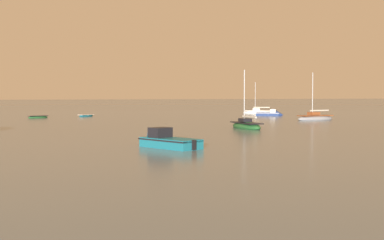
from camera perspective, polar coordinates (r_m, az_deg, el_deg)
The scene contains 7 objects.
rowboat_moored_0 at distance 80.31m, azimuth -11.76°, elevation 0.47°, with size 2.91×2.67×0.47m.
sailboat_moored_0 at distance 69.21m, azimuth 13.61°, elevation 0.22°, with size 6.08×2.72×6.57m.
motorboat_moored_0 at distance 82.46m, azimuth 8.95°, elevation 0.63°, with size 4.25×3.79×1.62m.
sailboat_moored_1 at distance 50.64m, azimuth 6.08°, elevation -0.66°, with size 1.90×5.50×6.09m.
rowboat_moored_2 at distance 76.96m, azimuth -16.83°, elevation 0.31°, with size 3.14×2.05×0.47m.
sailboat_moored_3 at distance 91.99m, azimuth 7.37°, elevation 0.87°, with size 5.31×4.12×5.86m.
motorboat_moored_2 at distance 32.43m, azimuth -3.31°, elevation -2.54°, with size 3.46×5.11×1.84m.
Camera 1 is at (-26.30, -12.05, 3.28)m, focal length 47.71 mm.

